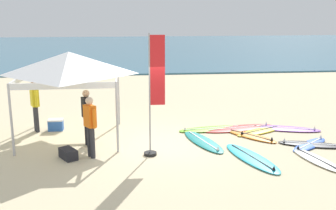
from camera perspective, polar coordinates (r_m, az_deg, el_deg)
ground_plane at (r=12.26m, az=-1.34°, el=-5.70°), size 80.00×80.00×0.00m
sea at (r=43.19m, az=-4.85°, el=8.04°), size 80.00×36.00×0.10m
canopy_tent at (r=12.76m, az=-13.81°, el=5.71°), size 3.02×3.02×2.75m
surfboard_purple at (r=14.37m, az=16.13°, el=-3.21°), size 2.47×1.39×0.19m
surfboard_orange at (r=13.28m, az=11.65°, el=-4.30°), size 1.56×1.81×0.19m
surfboard_teal at (r=12.53m, az=4.98°, el=-5.15°), size 1.24×2.41×0.19m
surfboard_black at (r=12.96m, az=19.68°, el=-5.26°), size 2.07×1.19×0.19m
surfboard_cyan at (r=11.38m, az=11.75°, el=-7.32°), size 1.29×2.57×0.19m
surfboard_white at (r=11.75m, az=20.20°, el=-7.21°), size 0.96×2.03×0.19m
surfboard_lime at (r=13.84m, az=6.14°, el=-3.37°), size 2.38×0.95×0.19m
surfboard_yellow at (r=13.86m, az=12.80°, el=-3.61°), size 1.99×1.38×0.19m
surfboard_red at (r=14.05m, az=9.96°, el=-3.24°), size 2.69×1.18×0.19m
surfboard_blue at (r=12.93m, az=19.39°, el=-5.28°), size 1.71×1.51×0.19m
person_black at (r=12.17m, az=-11.39°, el=-1.24°), size 0.34×0.51×1.71m
person_yellow at (r=14.06m, az=-18.28°, el=0.29°), size 0.35×0.51×1.71m
person_orange at (r=11.20m, az=-10.94°, el=-2.49°), size 0.38×0.48×1.71m
banner_flag at (r=11.03m, az=-2.01°, el=0.64°), size 0.60×0.36×3.40m
gear_bag_near_tent at (r=11.47m, az=-13.91°, el=-6.72°), size 0.59×0.68×0.28m
cooler_box at (r=14.20m, az=-15.57°, el=-2.68°), size 0.50×0.36×0.39m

